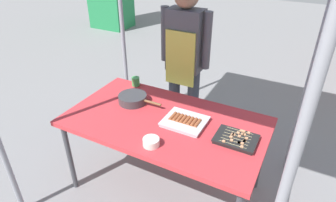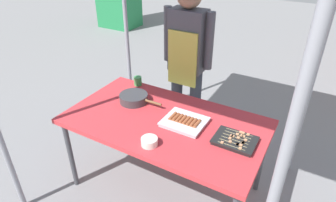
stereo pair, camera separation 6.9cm
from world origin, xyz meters
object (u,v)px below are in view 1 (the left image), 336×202
(cooking_wok, at_px, (133,98))
(condiment_bowl, at_px, (151,142))
(tray_meat_skewers, at_px, (236,139))
(vendor_woman, at_px, (185,55))
(tray_grilled_sausages, at_px, (185,121))
(stall_table, at_px, (165,125))
(drink_cup_near_edge, at_px, (136,81))

(cooking_wok, height_order, condiment_bowl, cooking_wok)
(tray_meat_skewers, bearing_deg, vendor_woman, 135.56)
(tray_grilled_sausages, bearing_deg, cooking_wok, 171.47)
(stall_table, bearing_deg, tray_meat_skewers, 0.36)
(tray_grilled_sausages, height_order, drink_cup_near_edge, drink_cup_near_edge)
(stall_table, height_order, tray_meat_skewers, tray_meat_skewers)
(stall_table, relative_size, vendor_woman, 0.95)
(tray_grilled_sausages, bearing_deg, tray_meat_skewers, -3.48)
(drink_cup_near_edge, height_order, vendor_woman, vendor_woman)
(cooking_wok, bearing_deg, tray_meat_skewers, -6.33)
(condiment_bowl, xyz_separation_m, vendor_woman, (-0.25, 1.08, 0.22))
(drink_cup_near_edge, bearing_deg, cooking_wok, -61.17)
(tray_meat_skewers, xyz_separation_m, cooking_wok, (-0.96, 0.11, 0.02))
(tray_meat_skewers, bearing_deg, cooking_wok, 173.67)
(tray_meat_skewers, distance_m, drink_cup_near_edge, 1.18)
(cooking_wok, bearing_deg, stall_table, -16.17)
(stall_table, relative_size, tray_meat_skewers, 5.35)
(stall_table, xyz_separation_m, vendor_woman, (-0.19, 0.76, 0.30))
(condiment_bowl, bearing_deg, cooking_wok, 135.55)
(tray_grilled_sausages, xyz_separation_m, condiment_bowl, (-0.10, -0.35, 0.01))
(drink_cup_near_edge, bearing_deg, tray_grilled_sausages, -27.53)
(stall_table, relative_size, tray_grilled_sausages, 4.89)
(vendor_woman, bearing_deg, stall_table, 103.95)
(tray_meat_skewers, height_order, drink_cup_near_edge, drink_cup_near_edge)
(stall_table, distance_m, drink_cup_near_edge, 0.67)
(tray_meat_skewers, bearing_deg, stall_table, -179.64)
(stall_table, distance_m, condiment_bowl, 0.34)
(stall_table, distance_m, tray_grilled_sausages, 0.18)
(tray_grilled_sausages, relative_size, vendor_woman, 0.20)
(drink_cup_near_edge, bearing_deg, condiment_bowl, -50.14)
(tray_grilled_sausages, xyz_separation_m, drink_cup_near_edge, (-0.70, 0.36, 0.02))
(tray_meat_skewers, relative_size, cooking_wok, 0.73)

